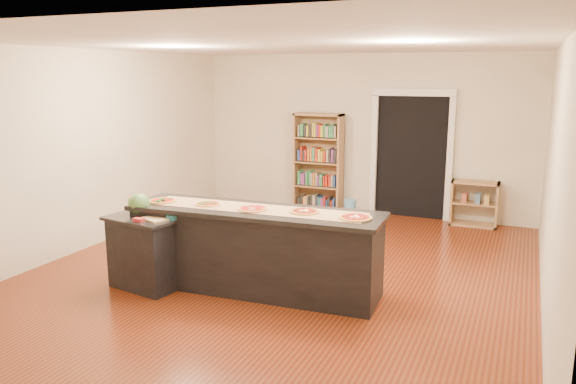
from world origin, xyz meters
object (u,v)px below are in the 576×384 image
at_px(kitchen_island, 255,250).
at_px(side_counter, 148,251).
at_px(low_shelf, 474,203).
at_px(waste_bin, 350,208).
at_px(watermelon, 139,204).
at_px(bookshelf, 318,162).

height_order(kitchen_island, side_counter, kitchen_island).
xyz_separation_m(side_counter, low_shelf, (3.25, 4.33, -0.06)).
relative_size(kitchen_island, side_counter, 3.41).
height_order(kitchen_island, waste_bin, kitchen_island).
xyz_separation_m(kitchen_island, watermelon, (-1.33, -0.34, 0.49)).
height_order(kitchen_island, low_shelf, kitchen_island).
relative_size(kitchen_island, watermelon, 11.50).
height_order(side_counter, watermelon, watermelon).
relative_size(bookshelf, watermelon, 6.94).
height_order(side_counter, waste_bin, side_counter).
bearing_deg(watermelon, kitchen_island, 14.54).
distance_m(bookshelf, waste_bin, 1.04).
bearing_deg(watermelon, side_counter, -19.15).
relative_size(side_counter, bookshelf, 0.49).
bearing_deg(low_shelf, side_counter, -126.94).
xyz_separation_m(kitchen_island, side_counter, (-1.21, -0.39, -0.06)).
bearing_deg(bookshelf, side_counter, -96.84).
bearing_deg(waste_bin, bookshelf, 160.70).
xyz_separation_m(side_counter, waste_bin, (1.21, 4.09, -0.28)).
distance_m(low_shelf, waste_bin, 2.07).
height_order(kitchen_island, bookshelf, bookshelf).
distance_m(kitchen_island, side_counter, 1.27).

